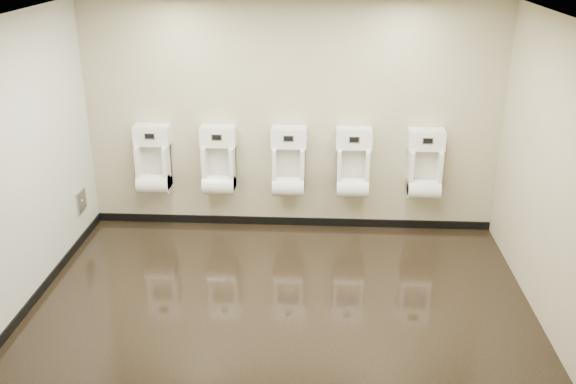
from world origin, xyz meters
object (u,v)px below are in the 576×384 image
at_px(urinal_3, 353,168).
at_px(urinal_1, 219,165).
at_px(urinal_0, 153,164).
at_px(access_panel, 81,201).
at_px(urinal_4, 425,169).
at_px(urinal_2, 289,166).

bearing_deg(urinal_3, urinal_1, 180.00).
bearing_deg(urinal_0, urinal_3, 0.00).
relative_size(access_panel, urinal_1, 0.31).
bearing_deg(urinal_0, urinal_1, 0.00).
xyz_separation_m(access_panel, urinal_0, (0.80, 0.40, 0.34)).
relative_size(access_panel, urinal_0, 0.31).
bearing_deg(urinal_3, urinal_0, 180.00).
height_order(access_panel, urinal_1, urinal_1).
xyz_separation_m(urinal_3, urinal_4, (0.86, 0.00, 0.00)).
bearing_deg(urinal_1, access_panel, -165.85).
distance_m(access_panel, urinal_1, 1.69).
bearing_deg(urinal_1, urinal_4, 0.00).
bearing_deg(access_panel, urinal_4, 5.64).
distance_m(urinal_0, urinal_1, 0.81).
relative_size(urinal_0, urinal_1, 1.00).
xyz_separation_m(urinal_0, urinal_3, (2.44, 0.00, 0.00)).
distance_m(access_panel, urinal_4, 4.13).
distance_m(urinal_2, urinal_4, 1.63).
xyz_separation_m(urinal_1, urinal_3, (1.63, 0.00, 0.00)).
height_order(urinal_1, urinal_4, same).
distance_m(urinal_0, urinal_4, 3.30).
bearing_deg(urinal_0, access_panel, -153.05).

